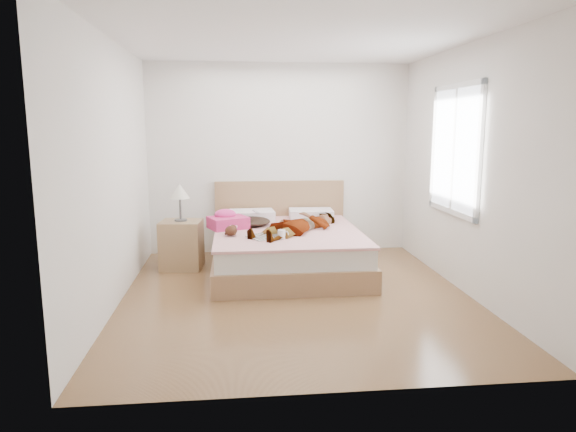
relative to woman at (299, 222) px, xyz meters
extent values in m
plane|color=#4B2D17|center=(-0.14, -0.91, -0.61)|extent=(4.00, 4.00, 0.00)
imported|color=white|center=(0.00, 0.00, 0.00)|extent=(1.42, 1.47, 0.20)
ellipsoid|color=black|center=(-0.57, 0.45, -0.06)|extent=(0.65, 0.72, 0.09)
cube|color=silver|center=(-0.50, 0.40, 0.07)|extent=(0.09, 0.09, 0.05)
plane|color=white|center=(-0.14, -0.91, 1.99)|extent=(4.00, 4.00, 0.00)
plane|color=silver|center=(-0.14, 1.09, 0.69)|extent=(3.60, 0.00, 3.60)
plane|color=silver|center=(-0.14, -2.91, 0.69)|extent=(3.60, 0.00, 3.60)
plane|color=silver|center=(-1.94, -0.91, 0.69)|extent=(0.00, 4.00, 4.00)
plane|color=silver|center=(1.66, -0.91, 0.69)|extent=(0.00, 4.00, 4.00)
cube|color=white|center=(1.64, -0.61, 0.89)|extent=(0.02, 1.10, 1.30)
cube|color=silver|center=(1.64, -1.19, 0.89)|extent=(0.04, 0.06, 1.42)
cube|color=silver|center=(1.64, -0.03, 0.89)|extent=(0.04, 0.06, 1.42)
cube|color=silver|center=(1.64, -0.61, 0.21)|extent=(0.04, 1.22, 0.06)
cube|color=silver|center=(1.64, -0.61, 1.57)|extent=(0.04, 1.22, 0.06)
cube|color=silver|center=(1.63, -0.61, 0.89)|extent=(0.03, 0.04, 1.30)
cube|color=olive|center=(-0.14, 0.04, -0.48)|extent=(1.78, 2.08, 0.26)
cube|color=silver|center=(-0.14, 0.04, -0.24)|extent=(1.70, 2.00, 0.22)
cube|color=white|center=(-0.14, 0.04, -0.12)|extent=(1.74, 2.04, 0.03)
cube|color=olive|center=(-0.14, 1.05, -0.11)|extent=(1.80, 0.07, 1.00)
cube|color=white|center=(-0.54, 0.76, -0.04)|extent=(0.61, 0.44, 0.13)
cube|color=white|center=(0.26, 0.76, -0.04)|extent=(0.60, 0.43, 0.13)
cube|color=#DE3C7C|center=(-0.85, 0.22, -0.03)|extent=(0.55, 0.50, 0.14)
ellipsoid|color=#F04197|center=(-0.89, 0.27, 0.06)|extent=(0.27, 0.20, 0.13)
cube|color=silver|center=(-0.38, -0.32, -0.10)|extent=(0.53, 0.47, 0.01)
cube|color=silver|center=(-0.49, -0.38, -0.09)|extent=(0.34, 0.37, 0.02)
cube|color=black|center=(-0.28, -0.27, -0.09)|extent=(0.34, 0.37, 0.02)
cylinder|color=white|center=(-0.25, -0.43, -0.05)|extent=(0.10, 0.10, 0.10)
torus|color=white|center=(-0.20, -0.44, -0.05)|extent=(0.07, 0.02, 0.07)
cylinder|color=black|center=(-0.25, -0.43, -0.01)|extent=(0.09, 0.09, 0.00)
ellipsoid|color=#321B0D|center=(-0.81, -0.23, -0.04)|extent=(0.17, 0.19, 0.12)
ellipsoid|color=beige|center=(-0.82, -0.24, -0.03)|extent=(0.09, 0.10, 0.06)
sphere|color=black|center=(-0.79, -0.14, -0.03)|extent=(0.09, 0.09, 0.09)
sphere|color=#FEA5BF|center=(-0.82, -0.11, -0.02)|extent=(0.03, 0.03, 0.03)
sphere|color=#F9A2C0|center=(-0.75, -0.12, -0.02)|extent=(0.03, 0.03, 0.03)
ellipsoid|color=black|center=(-0.87, -0.25, -0.07)|extent=(0.05, 0.06, 0.03)
ellipsoid|color=#321E0D|center=(-0.77, -0.27, -0.07)|extent=(0.05, 0.06, 0.03)
cube|color=brown|center=(-1.43, 0.30, -0.31)|extent=(0.54, 0.49, 0.60)
cylinder|color=#474747|center=(-1.43, 0.30, 0.00)|extent=(0.17, 0.17, 0.02)
cylinder|color=#4F4F4F|center=(-1.43, 0.30, 0.15)|extent=(0.03, 0.03, 0.31)
cone|color=silver|center=(-1.43, 0.30, 0.36)|extent=(0.27, 0.27, 0.17)
camera|label=1|loc=(-0.76, -6.02, 1.15)|focal=32.00mm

